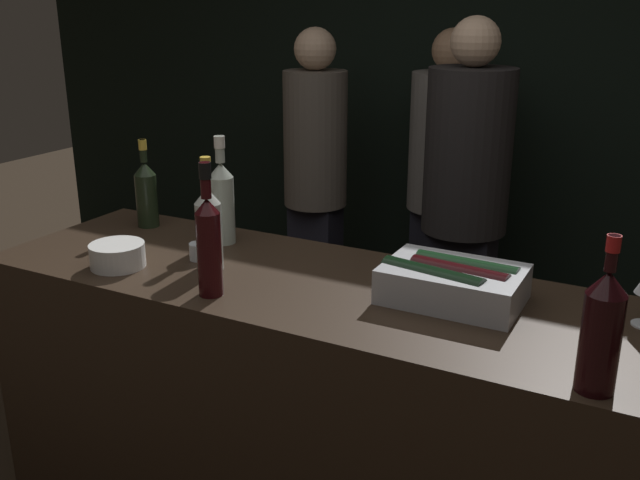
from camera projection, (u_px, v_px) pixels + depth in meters
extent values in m
cube|color=black|center=(507.00, 73.00, 3.74)|extent=(6.40, 0.06, 2.80)
cube|color=#2D2116|center=(315.00, 426.00, 2.25)|extent=(2.08, 0.66, 0.98)
cube|color=#B7BABF|center=(453.00, 284.00, 1.94)|extent=(0.37, 0.25, 0.10)
cylinder|color=black|center=(432.00, 280.00, 1.91)|extent=(0.30, 0.12, 0.07)
cylinder|color=black|center=(459.00, 277.00, 1.93)|extent=(0.28, 0.10, 0.07)
cylinder|color=#143319|center=(466.00, 270.00, 1.97)|extent=(0.29, 0.08, 0.07)
cylinder|color=white|center=(117.00, 255.00, 2.20)|extent=(0.17, 0.17, 0.07)
cylinder|color=gray|center=(117.00, 246.00, 2.19)|extent=(0.14, 0.14, 0.01)
cylinder|color=silver|center=(200.00, 251.00, 2.26)|extent=(0.07, 0.07, 0.05)
sphere|color=#F4C66B|center=(200.00, 250.00, 2.26)|extent=(0.03, 0.03, 0.03)
cylinder|color=black|center=(209.00, 255.00, 1.96)|extent=(0.07, 0.07, 0.24)
cone|color=black|center=(207.00, 206.00, 1.92)|extent=(0.07, 0.07, 0.04)
cylinder|color=black|center=(205.00, 180.00, 1.90)|extent=(0.03, 0.03, 0.10)
cylinder|color=black|center=(205.00, 170.00, 1.89)|extent=(0.03, 0.03, 0.04)
cylinder|color=black|center=(147.00, 201.00, 2.58)|extent=(0.08, 0.08, 0.19)
cone|color=black|center=(144.00, 169.00, 2.54)|extent=(0.08, 0.08, 0.05)
cylinder|color=black|center=(143.00, 151.00, 2.52)|extent=(0.02, 0.02, 0.08)
cylinder|color=gold|center=(142.00, 145.00, 2.51)|extent=(0.03, 0.03, 0.04)
cylinder|color=#B2B7AD|center=(209.00, 236.00, 2.16)|extent=(0.08, 0.08, 0.21)
cone|color=#B2B7AD|center=(207.00, 196.00, 2.12)|extent=(0.08, 0.08, 0.05)
cylinder|color=#B2B7AD|center=(206.00, 173.00, 2.10)|extent=(0.03, 0.03, 0.09)
cylinder|color=gold|center=(205.00, 164.00, 2.09)|extent=(0.03, 0.03, 0.04)
cylinder|color=#9EA899|center=(222.00, 210.00, 2.39)|extent=(0.08, 0.08, 0.23)
cone|color=#9EA899|center=(221.00, 170.00, 2.35)|extent=(0.08, 0.08, 0.05)
cylinder|color=#9EA899|center=(220.00, 149.00, 2.33)|extent=(0.03, 0.03, 0.09)
cylinder|color=silver|center=(219.00, 142.00, 2.32)|extent=(0.04, 0.04, 0.04)
cylinder|color=black|center=(600.00, 343.00, 1.48)|extent=(0.08, 0.08, 0.22)
cone|color=black|center=(608.00, 283.00, 1.43)|extent=(0.08, 0.08, 0.05)
cylinder|color=black|center=(612.00, 253.00, 1.41)|extent=(0.03, 0.03, 0.08)
cylinder|color=red|center=(614.00, 243.00, 1.41)|extent=(0.03, 0.03, 0.03)
cube|color=black|center=(458.00, 309.00, 3.34)|extent=(0.28, 0.21, 0.78)
cylinder|color=black|center=(468.00, 152.00, 3.10)|extent=(0.38, 0.38, 0.72)
sphere|color=beige|center=(476.00, 41.00, 2.95)|extent=(0.21, 0.21, 0.21)
cube|color=black|center=(440.00, 274.00, 3.82)|extent=(0.29, 0.21, 0.74)
cylinder|color=slate|center=(448.00, 142.00, 3.59)|extent=(0.39, 0.39, 0.69)
sphere|color=tan|center=(453.00, 50.00, 3.44)|extent=(0.21, 0.21, 0.21)
cube|color=black|center=(316.00, 269.00, 3.88)|extent=(0.25, 0.18, 0.74)
cylinder|color=#60564C|center=(315.00, 139.00, 3.65)|extent=(0.33, 0.33, 0.69)
sphere|color=beige|center=(315.00, 49.00, 3.51)|extent=(0.21, 0.21, 0.21)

